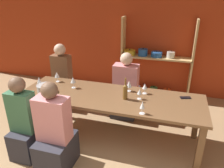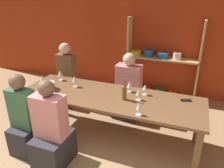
{
  "view_description": "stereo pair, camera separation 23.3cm",
  "coord_description": "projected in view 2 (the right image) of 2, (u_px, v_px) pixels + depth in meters",
  "views": [
    {
      "loc": [
        0.82,
        -0.92,
        2.17
      ],
      "look_at": [
        -0.03,
        1.95,
        0.88
      ],
      "focal_mm": 35.0,
      "sensor_mm": 36.0,
      "label": 1
    },
    {
      "loc": [
        1.04,
        -0.84,
        2.17
      ],
      "look_at": [
        -0.03,
        1.95,
        0.88
      ],
      "focal_mm": 35.0,
      "sensor_mm": 36.0,
      "label": 2
    }
  ],
  "objects": [
    {
      "name": "person_far_a",
      "position": [
        128.0,
        93.0,
        3.99
      ],
      "size": [
        0.44,
        0.55,
        1.19
      ],
      "rotation": [
        0.0,
        0.0,
        3.14
      ],
      "color": "#2D2D38",
      "rests_on": "ground_plane"
    },
    {
      "name": "dining_table",
      "position": [
        110.0,
        100.0,
        3.26
      ],
      "size": [
        2.73,
        0.88,
        0.73
      ],
      "color": "brown",
      "rests_on": "ground_plane"
    },
    {
      "name": "wine_bottle_green",
      "position": [
        124.0,
        91.0,
        3.08
      ],
      "size": [
        0.07,
        0.07,
        0.32
      ],
      "color": "brown",
      "rests_on": "dining_table"
    },
    {
      "name": "wall_back_red",
      "position": [
        145.0,
        32.0,
        4.67
      ],
      "size": [
        8.8,
        0.06,
        2.7
      ],
      "color": "#B23819",
      "rests_on": "ground_plane"
    },
    {
      "name": "wine_glass_empty_b",
      "position": [
        130.0,
        85.0,
        3.31
      ],
      "size": [
        0.08,
        0.08,
        0.17
      ],
      "color": "white",
      "rests_on": "dining_table"
    },
    {
      "name": "shelf_unit",
      "position": [
        159.0,
        68.0,
        4.65
      ],
      "size": [
        1.49,
        0.3,
        1.67
      ],
      "color": "tan",
      "rests_on": "ground_plane"
    },
    {
      "name": "person_far_b",
      "position": [
        68.0,
        82.0,
        4.38
      ],
      "size": [
        0.36,
        0.45,
        1.26
      ],
      "rotation": [
        0.0,
        0.0,
        3.14
      ],
      "color": "#2D2D38",
      "rests_on": "ground_plane"
    },
    {
      "name": "cell_phone",
      "position": [
        186.0,
        100.0,
        3.09
      ],
      "size": [
        0.16,
        0.11,
        0.01
      ],
      "color": "black",
      "rests_on": "dining_table"
    },
    {
      "name": "mixing_bowl",
      "position": [
        47.0,
        86.0,
        3.41
      ],
      "size": [
        0.25,
        0.25,
        0.12
      ],
      "color": "#B7BABC",
      "rests_on": "dining_table"
    },
    {
      "name": "person_near_a",
      "position": [
        25.0,
        124.0,
        3.05
      ],
      "size": [
        0.34,
        0.43,
        1.19
      ],
      "color": "#2D2D38",
      "rests_on": "ground_plane"
    },
    {
      "name": "wine_glass_red_d",
      "position": [
        60.0,
        73.0,
        3.75
      ],
      "size": [
        0.08,
        0.08,
        0.17
      ],
      "color": "white",
      "rests_on": "dining_table"
    },
    {
      "name": "wine_glass_empty_a",
      "position": [
        75.0,
        79.0,
        3.49
      ],
      "size": [
        0.08,
        0.08,
        0.18
      ],
      "color": "white",
      "rests_on": "dining_table"
    },
    {
      "name": "wine_glass_red_b",
      "position": [
        145.0,
        88.0,
        3.22
      ],
      "size": [
        0.07,
        0.07,
        0.16
      ],
      "color": "white",
      "rests_on": "dining_table"
    },
    {
      "name": "wine_glass_red_a",
      "position": [
        139.0,
        93.0,
        3.07
      ],
      "size": [
        0.07,
        0.07,
        0.15
      ],
      "color": "white",
      "rests_on": "dining_table"
    },
    {
      "name": "person_near_b",
      "position": [
        52.0,
        135.0,
        2.82
      ],
      "size": [
        0.41,
        0.51,
        1.21
      ],
      "color": "#2D2D38",
      "rests_on": "ground_plane"
    },
    {
      "name": "wine_glass_red_c",
      "position": [
        139.0,
        107.0,
        2.7
      ],
      "size": [
        0.07,
        0.07,
        0.17
      ],
      "color": "white",
      "rests_on": "dining_table"
    },
    {
      "name": "wine_glass_white_a",
      "position": [
        42.0,
        78.0,
        3.53
      ],
      "size": [
        0.07,
        0.07,
        0.18
      ],
      "color": "white",
      "rests_on": "dining_table"
    }
  ]
}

